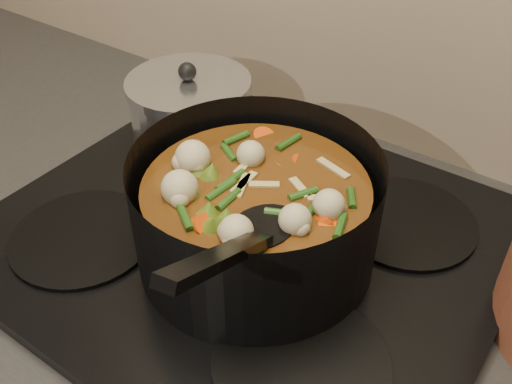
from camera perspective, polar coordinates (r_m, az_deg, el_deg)
The scene contains 3 objects.
stovetop at distance 0.73m, azimuth -0.90°, elevation -4.40°, with size 0.62×0.54×0.03m.
stockpot at distance 0.65m, azimuth 0.01°, elevation -2.21°, with size 0.29×0.37×0.21m.
saucepan at distance 0.84m, azimuth -6.52°, elevation 7.50°, with size 0.18×0.18×0.15m.
Camera 1 is at (0.32, 1.50, 1.42)m, focal length 40.00 mm.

